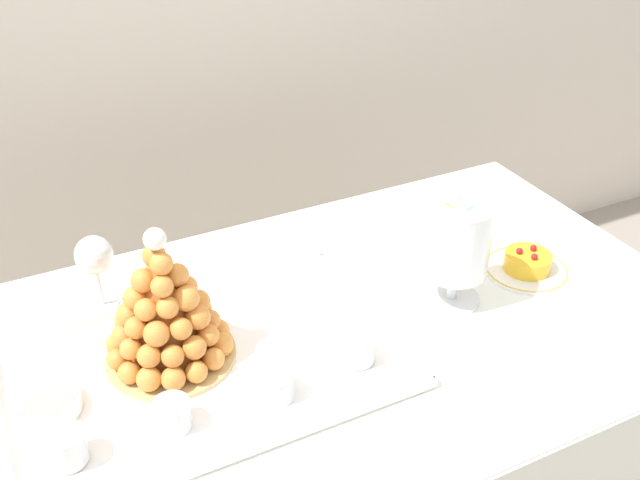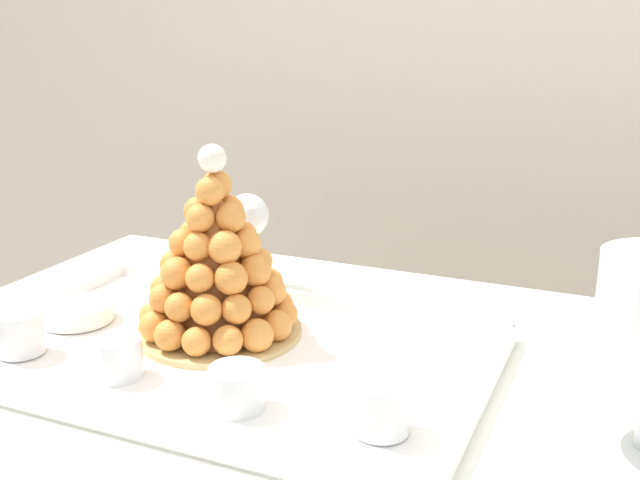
{
  "view_description": "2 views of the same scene",
  "coord_description": "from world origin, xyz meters",
  "views": [
    {
      "loc": [
        -0.5,
        -0.98,
        1.65
      ],
      "look_at": [
        -0.0,
        0.02,
        0.95
      ],
      "focal_mm": 41.91,
      "sensor_mm": 36.0,
      "label": 1
    },
    {
      "loc": [
        0.24,
        -0.8,
        1.2
      ],
      "look_at": [
        -0.13,
        0.04,
        0.92
      ],
      "focal_mm": 42.85,
      "sensor_mm": 36.0,
      "label": 2
    }
  ],
  "objects": [
    {
      "name": "dessert_cup_mid_right",
      "position": [
        0.01,
        -0.11,
        0.8
      ],
      "size": [
        0.06,
        0.06,
        0.06
      ],
      "color": "silver",
      "rests_on": "serving_tray"
    },
    {
      "name": "wine_glass",
      "position": [
        -0.36,
        0.25,
        0.88
      ],
      "size": [
        0.07,
        0.07,
        0.16
      ],
      "color": "silver",
      "rests_on": "buffet_table"
    },
    {
      "name": "buffet_table",
      "position": [
        0.0,
        0.0,
        0.65
      ],
      "size": [
        1.46,
        0.85,
        0.76
      ],
      "color": "brown",
      "rests_on": "ground_plane"
    },
    {
      "name": "dessert_cup_mid_left",
      "position": [
        -0.33,
        -0.12,
        0.79
      ],
      "size": [
        0.06,
        0.06,
        0.05
      ],
      "color": "silver",
      "rests_on": "serving_tray"
    },
    {
      "name": "serving_tray",
      "position": [
        -0.24,
        -0.02,
        0.77
      ],
      "size": [
        0.67,
        0.43,
        0.02
      ],
      "color": "white",
      "rests_on": "buffet_table"
    },
    {
      "name": "creme_brulee_ramekin",
      "position": [
        -0.5,
        0.0,
        0.78
      ],
      "size": [
        0.1,
        0.1,
        0.03
      ],
      "color": "white",
      "rests_on": "serving_tray"
    },
    {
      "name": "dessert_cup_left",
      "position": [
        -0.49,
        -0.12,
        0.8
      ],
      "size": [
        0.06,
        0.06,
        0.06
      ],
      "color": "silver",
      "rests_on": "serving_tray"
    },
    {
      "name": "dessert_cup_centre",
      "position": [
        -0.16,
        -0.13,
        0.79
      ],
      "size": [
        0.06,
        0.06,
        0.05
      ],
      "color": "silver",
      "rests_on": "serving_tray"
    },
    {
      "name": "croquembouche",
      "position": [
        -0.28,
        0.04,
        0.87
      ],
      "size": [
        0.23,
        0.23,
        0.27
      ],
      "color": "tan",
      "rests_on": "serving_tray"
    }
  ]
}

